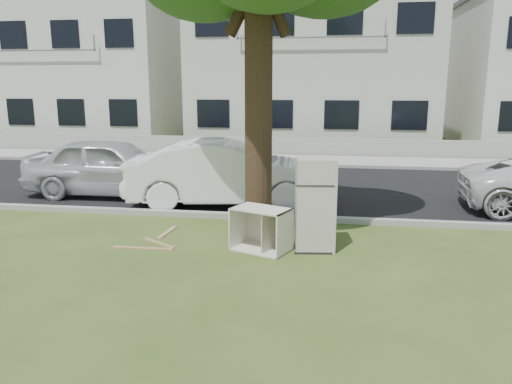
# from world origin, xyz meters

# --- Properties ---
(ground) EXTENTS (120.00, 120.00, 0.00)m
(ground) POSITION_xyz_m (0.00, 0.00, 0.00)
(ground) COLOR #334B1B
(road) EXTENTS (120.00, 7.00, 0.01)m
(road) POSITION_xyz_m (0.00, 6.00, 0.01)
(road) COLOR black
(road) RESTS_ON ground
(kerb_near) EXTENTS (120.00, 0.18, 0.12)m
(kerb_near) POSITION_xyz_m (0.00, 2.45, 0.00)
(kerb_near) COLOR gray
(kerb_near) RESTS_ON ground
(kerb_far) EXTENTS (120.00, 0.18, 0.12)m
(kerb_far) POSITION_xyz_m (0.00, 9.55, 0.00)
(kerb_far) COLOR gray
(kerb_far) RESTS_ON ground
(sidewalk) EXTENTS (120.00, 2.80, 0.01)m
(sidewalk) POSITION_xyz_m (0.00, 11.00, 0.01)
(sidewalk) COLOR gray
(sidewalk) RESTS_ON ground
(low_wall) EXTENTS (120.00, 0.15, 0.70)m
(low_wall) POSITION_xyz_m (0.00, 12.60, 0.35)
(low_wall) COLOR gray
(low_wall) RESTS_ON ground
(townhouse_left) EXTENTS (10.20, 8.16, 7.04)m
(townhouse_left) POSITION_xyz_m (-12.00, 17.50, 3.52)
(townhouse_left) COLOR silver
(townhouse_left) RESTS_ON ground
(townhouse_center) EXTENTS (11.22, 8.16, 7.44)m
(townhouse_center) POSITION_xyz_m (0.00, 17.50, 3.72)
(townhouse_center) COLOR beige
(townhouse_center) RESTS_ON ground
(fridge) EXTENTS (0.75, 0.71, 1.63)m
(fridge) POSITION_xyz_m (0.77, 0.68, 0.82)
(fridge) COLOR silver
(fridge) RESTS_ON ground
(cabinet) EXTENTS (1.14, 0.94, 0.76)m
(cabinet) POSITION_xyz_m (-0.15, 0.46, 0.38)
(cabinet) COLOR silver
(cabinet) RESTS_ON ground
(plank_a) EXTENTS (1.11, 0.11, 0.02)m
(plank_a) POSITION_xyz_m (-2.24, 0.20, 0.01)
(plank_a) COLOR #A0784D
(plank_a) RESTS_ON ground
(plank_b) EXTENTS (0.77, 0.54, 0.02)m
(plank_b) POSITION_xyz_m (-2.06, 0.52, 0.01)
(plank_b) COLOR #A07553
(plank_b) RESTS_ON ground
(plank_c) EXTENTS (0.16, 0.86, 0.02)m
(plank_c) POSITION_xyz_m (-2.13, 1.20, 0.01)
(plank_c) COLOR #A6835C
(plank_c) RESTS_ON ground
(car_center) EXTENTS (4.97, 2.40, 1.57)m
(car_center) POSITION_xyz_m (-1.42, 3.63, 0.78)
(car_center) COLOR white
(car_center) RESTS_ON ground
(car_left) EXTENTS (4.50, 1.88, 1.52)m
(car_left) POSITION_xyz_m (-4.61, 4.22, 0.76)
(car_left) COLOR silver
(car_left) RESTS_ON ground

